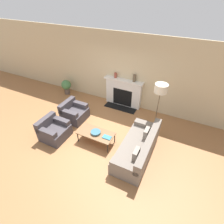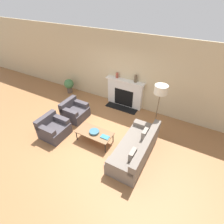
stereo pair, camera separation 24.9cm
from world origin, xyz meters
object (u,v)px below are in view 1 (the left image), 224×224
(fireplace, at_px, (123,93))
(mantel_vase_center_left, at_px, (134,78))
(bowl, at_px, (96,132))
(book, at_px, (107,137))
(armchair_near, at_px, (54,130))
(floor_lamp, at_px, (160,93))
(potted_plant, at_px, (66,86))
(mantel_vase_left, at_px, (115,75))
(couch, at_px, (138,148))
(coffee_table, at_px, (96,133))
(armchair_far, at_px, (74,113))

(fireplace, bearing_deg, mantel_vase_center_left, 1.93)
(bowl, height_order, book, bowl)
(armchair_near, relative_size, floor_lamp, 0.47)
(armchair_near, distance_m, bowl, 1.45)
(book, xyz_separation_m, mantel_vase_center_left, (-0.09, 2.44, 0.92))
(armchair_near, bearing_deg, potted_plant, 29.94)
(floor_lamp, distance_m, mantel_vase_left, 2.19)
(couch, xyz_separation_m, bowl, (-1.40, -0.11, 0.15))
(coffee_table, bearing_deg, fireplace, 92.33)
(mantel_vase_left, bearing_deg, bowl, -78.97)
(book, relative_size, mantel_vase_left, 1.33)
(couch, bearing_deg, floor_lamp, 175.30)
(bowl, height_order, mantel_vase_left, mantel_vase_left)
(fireplace, bearing_deg, book, -78.14)
(couch, xyz_separation_m, potted_plant, (-4.24, 2.03, 0.12))
(armchair_near, distance_m, potted_plant, 2.94)
(couch, xyz_separation_m, floor_lamp, (0.11, 1.40, 1.18))
(armchair_far, bearing_deg, fireplace, -36.79)
(armchair_near, height_order, potted_plant, armchair_near)
(couch, xyz_separation_m, armchair_far, (-2.78, 0.60, -0.00))
(bowl, xyz_separation_m, floor_lamp, (1.51, 1.51, 1.03))
(fireplace, distance_m, coffee_table, 2.41)
(mantel_vase_left, bearing_deg, armchair_far, -117.79)
(bowl, bearing_deg, mantel_vase_center_left, 82.58)
(fireplace, relative_size, mantel_vase_left, 7.93)
(fireplace, xyz_separation_m, mantel_vase_center_left, (0.42, 0.01, 0.75))
(armchair_far, distance_m, potted_plant, 2.05)
(book, bearing_deg, floor_lamp, 53.61)
(armchair_far, bearing_deg, armchair_near, -180.00)
(couch, relative_size, armchair_near, 2.45)
(armchair_near, xyz_separation_m, mantel_vase_center_left, (1.70, 2.83, 1.04))
(armchair_near, distance_m, coffee_table, 1.44)
(mantel_vase_left, relative_size, potted_plant, 0.30)
(couch, relative_size, mantel_vase_left, 10.01)
(fireplace, distance_m, armchair_far, 2.16)
(bowl, bearing_deg, armchair_near, -163.61)
(mantel_vase_center_left, bearing_deg, fireplace, -178.07)
(couch, height_order, mantel_vase_left, mantel_vase_left)
(armchair_far, height_order, mantel_vase_center_left, mantel_vase_center_left)
(couch, distance_m, mantel_vase_left, 3.14)
(bowl, bearing_deg, book, -2.18)
(coffee_table, relative_size, mantel_vase_center_left, 4.11)
(book, bearing_deg, armchair_far, 157.61)
(bowl, height_order, mantel_vase_center_left, mantel_vase_center_left)
(book, relative_size, mantel_vase_center_left, 0.95)
(mantel_vase_left, bearing_deg, coffee_table, -79.03)
(bowl, relative_size, floor_lamp, 0.18)
(floor_lamp, bearing_deg, bowl, -135.05)
(armchair_far, distance_m, floor_lamp, 3.23)
(bowl, xyz_separation_m, mantel_vase_left, (-0.47, 2.43, 0.85))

